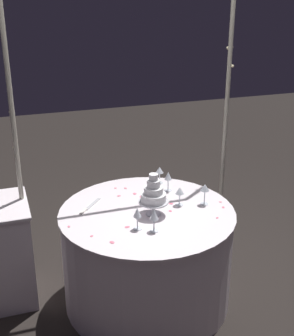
{
  "coord_description": "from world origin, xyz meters",
  "views": [
    {
      "loc": [
        -0.99,
        -2.89,
        2.34
      ],
      "look_at": [
        0.0,
        0.0,
        1.12
      ],
      "focal_mm": 49.49,
      "sensor_mm": 36.0,
      "label": 1
    }
  ],
  "objects_px": {
    "decorative_arch": "(127,99)",
    "wine_glass_3": "(168,177)",
    "tiered_cake": "(153,194)",
    "main_table": "(147,256)",
    "cake_knife": "(89,207)",
    "wine_glass_1": "(160,171)",
    "wine_glass_4": "(137,214)",
    "wine_glass_2": "(205,189)",
    "wine_glass_5": "(180,192)",
    "wine_glass_0": "(154,216)"
  },
  "relations": [
    {
      "from": "tiered_cake",
      "to": "wine_glass_5",
      "type": "relative_size",
      "value": 2.18
    },
    {
      "from": "main_table",
      "to": "wine_glass_5",
      "type": "relative_size",
      "value": 8.97
    },
    {
      "from": "tiered_cake",
      "to": "wine_glass_1",
      "type": "xyz_separation_m",
      "value": [
        0.24,
        0.52,
        -0.05
      ]
    },
    {
      "from": "wine_glass_3",
      "to": "cake_knife",
      "type": "xyz_separation_m",
      "value": [
        -0.67,
        -0.09,
        -0.12
      ]
    },
    {
      "from": "wine_glass_2",
      "to": "wine_glass_3",
      "type": "relative_size",
      "value": 1.01
    },
    {
      "from": "wine_glass_1",
      "to": "wine_glass_5",
      "type": "distance_m",
      "value": 0.44
    },
    {
      "from": "wine_glass_3",
      "to": "wine_glass_4",
      "type": "distance_m",
      "value": 0.67
    },
    {
      "from": "wine_glass_2",
      "to": "wine_glass_4",
      "type": "relative_size",
      "value": 1.03
    },
    {
      "from": "main_table",
      "to": "wine_glass_4",
      "type": "distance_m",
      "value": 0.57
    },
    {
      "from": "wine_glass_2",
      "to": "cake_knife",
      "type": "distance_m",
      "value": 0.88
    },
    {
      "from": "decorative_arch",
      "to": "wine_glass_1",
      "type": "bearing_deg",
      "value": -0.32
    },
    {
      "from": "wine_glass_0",
      "to": "wine_glass_3",
      "type": "relative_size",
      "value": 0.98
    },
    {
      "from": "wine_glass_5",
      "to": "cake_knife",
      "type": "height_order",
      "value": "wine_glass_5"
    },
    {
      "from": "wine_glass_0",
      "to": "wine_glass_1",
      "type": "relative_size",
      "value": 1.1
    },
    {
      "from": "wine_glass_1",
      "to": "cake_knife",
      "type": "distance_m",
      "value": 0.72
    },
    {
      "from": "wine_glass_1",
      "to": "wine_glass_3",
      "type": "height_order",
      "value": "wine_glass_3"
    },
    {
      "from": "decorative_arch",
      "to": "wine_glass_5",
      "type": "height_order",
      "value": "decorative_arch"
    },
    {
      "from": "main_table",
      "to": "wine_glass_0",
      "type": "bearing_deg",
      "value": -99.65
    },
    {
      "from": "tiered_cake",
      "to": "wine_glass_4",
      "type": "relative_size",
      "value": 1.98
    },
    {
      "from": "wine_glass_0",
      "to": "wine_glass_4",
      "type": "bearing_deg",
      "value": 145.96
    },
    {
      "from": "main_table",
      "to": "wine_glass_5",
      "type": "bearing_deg",
      "value": 5.14
    },
    {
      "from": "tiered_cake",
      "to": "wine_glass_3",
      "type": "height_order",
      "value": "tiered_cake"
    },
    {
      "from": "wine_glass_1",
      "to": "wine_glass_2",
      "type": "bearing_deg",
      "value": -69.17
    },
    {
      "from": "wine_glass_1",
      "to": "wine_glass_2",
      "type": "xyz_separation_m",
      "value": [
        0.19,
        -0.49,
        0.02
      ]
    },
    {
      "from": "wine_glass_1",
      "to": "wine_glass_4",
      "type": "height_order",
      "value": "wine_glass_4"
    },
    {
      "from": "main_table",
      "to": "cake_knife",
      "type": "distance_m",
      "value": 0.59
    },
    {
      "from": "wine_glass_0",
      "to": "wine_glass_3",
      "type": "xyz_separation_m",
      "value": [
        0.33,
        0.59,
        0.0
      ]
    },
    {
      "from": "wine_glass_0",
      "to": "cake_knife",
      "type": "height_order",
      "value": "wine_glass_0"
    },
    {
      "from": "decorative_arch",
      "to": "tiered_cake",
      "type": "bearing_deg",
      "value": -86.82
    },
    {
      "from": "wine_glass_2",
      "to": "wine_glass_5",
      "type": "bearing_deg",
      "value": 165.72
    },
    {
      "from": "main_table",
      "to": "wine_glass_1",
      "type": "height_order",
      "value": "wine_glass_1"
    },
    {
      "from": "decorative_arch",
      "to": "cake_knife",
      "type": "xyz_separation_m",
      "value": [
        -0.39,
        -0.26,
        -0.74
      ]
    },
    {
      "from": "wine_glass_0",
      "to": "wine_glass_5",
      "type": "distance_m",
      "value": 0.45
    },
    {
      "from": "tiered_cake",
      "to": "main_table",
      "type": "bearing_deg",
      "value": 116.3
    },
    {
      "from": "wine_glass_4",
      "to": "tiered_cake",
      "type": "bearing_deg",
      "value": 43.73
    },
    {
      "from": "decorative_arch",
      "to": "wine_glass_1",
      "type": "distance_m",
      "value": 0.69
    },
    {
      "from": "wine_glass_2",
      "to": "cake_knife",
      "type": "bearing_deg",
      "value": 165.06
    },
    {
      "from": "main_table",
      "to": "wine_glass_3",
      "type": "relative_size",
      "value": 7.92
    },
    {
      "from": "wine_glass_0",
      "to": "wine_glass_2",
      "type": "bearing_deg",
      "value": 28.15
    },
    {
      "from": "wine_glass_1",
      "to": "wine_glass_0",
      "type": "bearing_deg",
      "value": -112.85
    },
    {
      "from": "tiered_cake",
      "to": "wine_glass_5",
      "type": "distance_m",
      "value": 0.26
    },
    {
      "from": "wine_glass_3",
      "to": "tiered_cake",
      "type": "bearing_deg",
      "value": -125.49
    },
    {
      "from": "wine_glass_3",
      "to": "wine_glass_4",
      "type": "height_order",
      "value": "wine_glass_3"
    },
    {
      "from": "decorative_arch",
      "to": "main_table",
      "type": "height_order",
      "value": "decorative_arch"
    },
    {
      "from": "wine_glass_0",
      "to": "wine_glass_3",
      "type": "height_order",
      "value": "wine_glass_3"
    },
    {
      "from": "main_table",
      "to": "tiered_cake",
      "type": "bearing_deg",
      "value": -63.7
    },
    {
      "from": "decorative_arch",
      "to": "wine_glass_3",
      "type": "relative_size",
      "value": 14.65
    },
    {
      "from": "tiered_cake",
      "to": "wine_glass_4",
      "type": "xyz_separation_m",
      "value": [
        -0.18,
        -0.17,
        -0.04
      ]
    },
    {
      "from": "main_table",
      "to": "wine_glass_0",
      "type": "height_order",
      "value": "wine_glass_0"
    },
    {
      "from": "decorative_arch",
      "to": "wine_glass_2",
      "type": "height_order",
      "value": "decorative_arch"
    }
  ]
}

